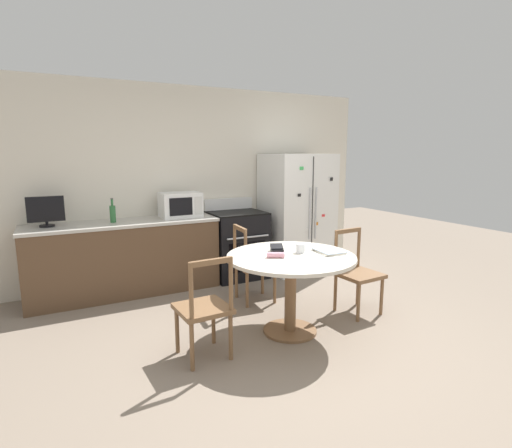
# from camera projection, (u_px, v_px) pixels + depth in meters

# --- Properties ---
(ground_plane) EXTENTS (14.00, 14.00, 0.00)m
(ground_plane) POSITION_uv_depth(u_px,v_px,m) (303.00, 353.00, 3.48)
(ground_plane) COLOR gray
(back_wall) EXTENTS (5.20, 0.10, 2.60)m
(back_wall) POSITION_uv_depth(u_px,v_px,m) (197.00, 183.00, 5.56)
(back_wall) COLOR silver
(back_wall) RESTS_ON ground_plane
(kitchen_counter) EXTENTS (2.26, 0.64, 0.90)m
(kitchen_counter) POSITION_uv_depth(u_px,v_px,m) (125.00, 258.00, 4.90)
(kitchen_counter) COLOR brown
(kitchen_counter) RESTS_ON ground_plane
(refrigerator) EXTENTS (0.91, 0.81, 1.71)m
(refrigerator) POSITION_uv_depth(u_px,v_px,m) (297.00, 213.00, 5.86)
(refrigerator) COLOR white
(refrigerator) RESTS_ON ground_plane
(oven_range) EXTENTS (0.73, 0.68, 1.08)m
(oven_range) POSITION_uv_depth(u_px,v_px,m) (237.00, 244.00, 5.56)
(oven_range) COLOR black
(oven_range) RESTS_ON ground_plane
(microwave) EXTENTS (0.51, 0.36, 0.32)m
(microwave) POSITION_uv_depth(u_px,v_px,m) (180.00, 205.00, 5.15)
(microwave) COLOR white
(microwave) RESTS_ON kitchen_counter
(countertop_tv) EXTENTS (0.38, 0.16, 0.34)m
(countertop_tv) POSITION_uv_depth(u_px,v_px,m) (46.00, 210.00, 4.46)
(countertop_tv) COLOR black
(countertop_tv) RESTS_ON kitchen_counter
(counter_bottle) EXTENTS (0.07, 0.07, 0.29)m
(counter_bottle) POSITION_uv_depth(u_px,v_px,m) (113.00, 213.00, 4.75)
(counter_bottle) COLOR #2D6B38
(counter_bottle) RESTS_ON kitchen_counter
(dining_table) EXTENTS (1.22, 1.22, 0.77)m
(dining_table) POSITION_uv_depth(u_px,v_px,m) (291.00, 270.00, 3.79)
(dining_table) COLOR beige
(dining_table) RESTS_ON ground_plane
(dining_chair_far) EXTENTS (0.45, 0.45, 0.90)m
(dining_chair_far) POSITION_uv_depth(u_px,v_px,m) (253.00, 265.00, 4.64)
(dining_chair_far) COLOR brown
(dining_chair_far) RESTS_ON ground_plane
(dining_chair_left) EXTENTS (0.44, 0.44, 0.90)m
(dining_chair_left) POSITION_uv_depth(u_px,v_px,m) (204.00, 309.00, 3.33)
(dining_chair_left) COLOR brown
(dining_chair_left) RESTS_ON ground_plane
(dining_chair_right) EXTENTS (0.45, 0.45, 0.90)m
(dining_chair_right) POSITION_uv_depth(u_px,v_px,m) (357.00, 274.00, 4.31)
(dining_chair_right) COLOR brown
(dining_chair_right) RESTS_ON ground_plane
(candle_glass) EXTENTS (0.09, 0.09, 0.09)m
(candle_glass) POSITION_uv_depth(u_px,v_px,m) (300.00, 249.00, 3.85)
(candle_glass) COLOR silver
(candle_glass) RESTS_ON dining_table
(folded_napkin) EXTENTS (0.17, 0.13, 0.05)m
(folded_napkin) POSITION_uv_depth(u_px,v_px,m) (276.00, 255.00, 3.67)
(folded_napkin) COLOR pink
(folded_napkin) RESTS_ON dining_table
(wallet) EXTENTS (0.16, 0.16, 0.07)m
(wallet) POSITION_uv_depth(u_px,v_px,m) (277.00, 249.00, 3.90)
(wallet) COLOR black
(wallet) RESTS_ON dining_table
(mail_stack) EXTENTS (0.28, 0.34, 0.02)m
(mail_stack) POSITION_uv_depth(u_px,v_px,m) (329.00, 251.00, 3.87)
(mail_stack) COLOR white
(mail_stack) RESTS_ON dining_table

